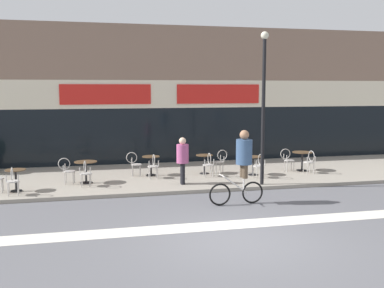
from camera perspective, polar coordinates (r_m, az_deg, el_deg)
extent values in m
plane|color=#5B5B60|center=(10.39, 5.75, -11.98)|extent=(120.00, 120.00, 0.00)
cube|color=gray|center=(17.17, -2.03, -4.05)|extent=(40.00, 5.50, 0.12)
cube|color=#7F6656|center=(21.53, -4.47, 6.17)|extent=(40.00, 4.00, 6.06)
cube|color=black|center=(19.69, -3.58, 1.10)|extent=(38.80, 0.10, 2.40)
cube|color=beige|center=(19.60, -3.63, 6.34)|extent=(39.20, 0.14, 1.20)
cube|color=red|center=(19.29, -10.87, 6.21)|extent=(3.78, 0.08, 0.84)
cube|color=red|center=(20.08, 3.39, 6.36)|extent=(3.78, 0.08, 0.84)
cube|color=silver|center=(11.36, 3.99, -10.26)|extent=(36.00, 0.70, 0.01)
cylinder|color=black|center=(15.44, -21.40, -5.55)|extent=(0.35, 0.35, 0.02)
cylinder|color=black|center=(15.38, -21.45, -4.37)|extent=(0.07, 0.07, 0.68)
cylinder|color=#4C3823|center=(15.31, -21.51, -3.08)|extent=(0.64, 0.64, 0.02)
cylinder|color=black|center=(16.02, -13.28, -4.80)|extent=(0.43, 0.43, 0.02)
cylinder|color=black|center=(15.95, -13.31, -3.56)|extent=(0.07, 0.07, 0.73)
cylinder|color=#4C3823|center=(15.89, -13.35, -2.22)|extent=(0.78, 0.78, 0.02)
cylinder|color=black|center=(17.01, -5.21, -3.94)|extent=(0.36, 0.36, 0.02)
cylinder|color=black|center=(16.94, -5.23, -2.81)|extent=(0.07, 0.07, 0.70)
cylinder|color=#4C3823|center=(16.89, -5.24, -1.59)|extent=(0.66, 0.66, 0.02)
cylinder|color=black|center=(17.25, 1.57, -3.75)|extent=(0.36, 0.36, 0.02)
cylinder|color=black|center=(17.19, 1.58, -2.64)|extent=(0.07, 0.07, 0.71)
cylinder|color=#4C3823|center=(17.13, 1.58, -1.43)|extent=(0.65, 0.65, 0.02)
cylinder|color=black|center=(17.16, 7.74, -3.88)|extent=(0.37, 0.37, 0.02)
cylinder|color=black|center=(17.10, 7.76, -2.79)|extent=(0.07, 0.07, 0.69)
cylinder|color=#4C3823|center=(17.04, 7.78, -1.61)|extent=(0.68, 0.68, 0.02)
cylinder|color=black|center=(18.40, 13.77, -3.27)|extent=(0.43, 0.43, 0.02)
cylinder|color=black|center=(18.34, 13.81, -2.19)|extent=(0.07, 0.07, 0.73)
cylinder|color=#4C3823|center=(18.29, 13.84, -1.02)|extent=(0.79, 0.79, 0.02)
cylinder|color=#B7B2AD|center=(14.83, -21.78, -4.42)|extent=(0.42, 0.42, 0.03)
cylinder|color=#B7B2AD|center=(15.02, -22.22, -5.17)|extent=(0.03, 0.03, 0.42)
cylinder|color=#B7B2AD|center=(14.99, -21.15, -5.14)|extent=(0.03, 0.03, 0.42)
cylinder|color=#B7B2AD|center=(14.75, -22.34, -5.39)|extent=(0.03, 0.03, 0.42)
cylinder|color=#B7B2AD|center=(14.72, -21.25, -5.37)|extent=(0.03, 0.03, 0.42)
torus|color=#B7B2AD|center=(14.61, -21.89, -3.54)|extent=(0.05, 0.41, 0.41)
cylinder|color=#B7B2AD|center=(14.66, -22.54, -4.08)|extent=(0.03, 0.03, 0.23)
cylinder|color=#B7B2AD|center=(14.62, -21.20, -4.04)|extent=(0.03, 0.03, 0.23)
cylinder|color=#B7B2AD|center=(15.62, -22.88, -4.74)|extent=(0.03, 0.03, 0.42)
cylinder|color=#B7B2AD|center=(15.34, -22.98, -4.95)|extent=(0.03, 0.03, 0.42)
cylinder|color=#B7B2AD|center=(15.40, -13.33, -3.68)|extent=(0.45, 0.45, 0.03)
cylinder|color=#B7B2AD|center=(15.60, -13.75, -4.39)|extent=(0.03, 0.03, 0.42)
cylinder|color=#B7B2AD|center=(15.56, -12.73, -4.39)|extent=(0.03, 0.03, 0.42)
cylinder|color=#B7B2AD|center=(15.32, -13.90, -4.60)|extent=(0.03, 0.03, 0.42)
cylinder|color=#B7B2AD|center=(15.29, -12.86, -4.60)|extent=(0.03, 0.03, 0.42)
torus|color=#B7B2AD|center=(15.18, -13.45, -2.82)|extent=(0.08, 0.41, 0.41)
cylinder|color=#B7B2AD|center=(15.23, -14.07, -3.33)|extent=(0.03, 0.03, 0.23)
cylinder|color=#B7B2AD|center=(15.19, -12.79, -3.32)|extent=(0.03, 0.03, 0.23)
cylinder|color=#B7B2AD|center=(15.95, -15.30, -3.36)|extent=(0.44, 0.44, 0.03)
cylinder|color=#B7B2AD|center=(16.11, -14.70, -4.06)|extent=(0.03, 0.03, 0.42)
cylinder|color=#B7B2AD|center=(15.84, -14.85, -4.25)|extent=(0.03, 0.03, 0.42)
cylinder|color=#B7B2AD|center=(16.15, -15.69, -4.06)|extent=(0.03, 0.03, 0.42)
cylinder|color=#B7B2AD|center=(15.88, -15.85, -4.25)|extent=(0.03, 0.03, 0.42)
torus|color=#B7B2AD|center=(15.94, -15.94, -2.44)|extent=(0.41, 0.08, 0.41)
cylinder|color=#B7B2AD|center=(16.12, -15.82, -2.81)|extent=(0.03, 0.03, 0.23)
cylinder|color=#B7B2AD|center=(15.79, -16.02, -3.02)|extent=(0.03, 0.03, 0.23)
cylinder|color=#B7B2AD|center=(16.39, -4.97, -2.85)|extent=(0.41, 0.41, 0.03)
cylinder|color=#B7B2AD|center=(16.55, -5.52, -3.56)|extent=(0.03, 0.03, 0.42)
cylinder|color=#B7B2AD|center=(16.59, -4.57, -3.52)|extent=(0.03, 0.03, 0.42)
cylinder|color=#B7B2AD|center=(16.28, -5.36, -3.74)|extent=(0.03, 0.03, 0.42)
cylinder|color=#B7B2AD|center=(16.32, -4.39, -3.69)|extent=(0.03, 0.03, 0.42)
torus|color=#B7B2AD|center=(16.18, -4.88, -2.04)|extent=(0.04, 0.41, 0.41)
cylinder|color=#B7B2AD|center=(16.18, -5.47, -2.53)|extent=(0.03, 0.03, 0.23)
cylinder|color=#B7B2AD|center=(16.24, -4.28, -2.49)|extent=(0.03, 0.03, 0.23)
cylinder|color=#B7B2AD|center=(16.87, -7.08, -2.60)|extent=(0.45, 0.45, 0.03)
cylinder|color=#B7B2AD|center=(17.04, -6.58, -3.26)|extent=(0.03, 0.03, 0.42)
cylinder|color=#B7B2AD|center=(16.76, -6.61, -3.43)|extent=(0.03, 0.03, 0.42)
cylinder|color=#B7B2AD|center=(17.05, -7.52, -3.26)|extent=(0.03, 0.03, 0.42)
cylinder|color=#B7B2AD|center=(16.78, -7.57, -3.44)|extent=(0.03, 0.03, 0.42)
torus|color=#B7B2AD|center=(16.83, -7.67, -1.72)|extent=(0.41, 0.09, 0.41)
cylinder|color=#B7B2AD|center=(17.02, -7.63, -2.08)|extent=(0.03, 0.03, 0.23)
cylinder|color=#B7B2AD|center=(16.69, -7.70, -2.27)|extent=(0.03, 0.03, 0.23)
cylinder|color=#B7B2AD|center=(16.65, 2.05, -2.67)|extent=(0.40, 0.40, 0.03)
cylinder|color=#B7B2AD|center=(16.79, 1.46, -3.37)|extent=(0.03, 0.03, 0.42)
cylinder|color=#B7B2AD|center=(16.86, 2.38, -3.33)|extent=(0.03, 0.03, 0.42)
cylinder|color=#B7B2AD|center=(16.52, 1.71, -3.54)|extent=(0.03, 0.03, 0.42)
cylinder|color=#B7B2AD|center=(16.60, 2.65, -3.50)|extent=(0.03, 0.03, 0.42)
torus|color=#B7B2AD|center=(16.45, 2.22, -1.87)|extent=(0.03, 0.41, 0.41)
cylinder|color=#B7B2AD|center=(16.43, 1.64, -2.36)|extent=(0.03, 0.03, 0.23)
cylinder|color=#B7B2AD|center=(16.52, 2.79, -2.31)|extent=(0.03, 0.03, 0.23)
cylinder|color=#B7B2AD|center=(17.32, 3.34, -2.29)|extent=(0.44, 0.44, 0.03)
cylinder|color=#B7B2AD|center=(17.18, 3.08, -3.13)|extent=(0.03, 0.03, 0.42)
cylinder|color=#B7B2AD|center=(17.44, 2.73, -2.98)|extent=(0.03, 0.03, 0.42)
cylinder|color=#B7B2AD|center=(17.29, 3.94, -3.08)|extent=(0.03, 0.03, 0.42)
cylinder|color=#B7B2AD|center=(17.54, 3.59, -2.92)|extent=(0.03, 0.03, 0.42)
torus|color=#B7B2AD|center=(17.35, 3.87, -1.41)|extent=(0.41, 0.07, 0.41)
cylinder|color=#B7B2AD|center=(17.21, 4.08, -1.93)|extent=(0.03, 0.03, 0.23)
cylinder|color=#B7B2AD|center=(17.52, 3.65, -1.77)|extent=(0.03, 0.03, 0.23)
cylinder|color=#B7B2AD|center=(16.58, 8.44, -2.79)|extent=(0.43, 0.43, 0.03)
cylinder|color=#B7B2AD|center=(16.68, 7.78, -3.50)|extent=(0.03, 0.03, 0.42)
cylinder|color=#B7B2AD|center=(16.80, 8.64, -3.44)|extent=(0.03, 0.03, 0.42)
cylinder|color=#B7B2AD|center=(16.43, 8.20, -3.67)|extent=(0.03, 0.03, 0.42)
cylinder|color=#B7B2AD|center=(16.56, 9.07, -3.61)|extent=(0.03, 0.03, 0.42)
torus|color=#B7B2AD|center=(16.38, 8.72, -1.98)|extent=(0.06, 0.41, 0.41)
cylinder|color=#B7B2AD|center=(16.33, 8.17, -2.48)|extent=(0.03, 0.03, 0.23)
cylinder|color=#B7B2AD|center=(16.48, 9.24, -2.41)|extent=(0.03, 0.03, 0.23)
cylinder|color=#B7B2AD|center=(17.85, 14.60, -2.24)|extent=(0.43, 0.43, 0.03)
cylinder|color=#B7B2AD|center=(17.93, 13.96, -2.90)|extent=(0.03, 0.03, 0.42)
cylinder|color=#B7B2AD|center=(18.08, 14.72, -2.85)|extent=(0.03, 0.03, 0.42)
cylinder|color=#B7B2AD|center=(17.69, 14.44, -3.05)|extent=(0.03, 0.03, 0.42)
cylinder|color=#B7B2AD|center=(17.84, 15.20, -2.99)|extent=(0.03, 0.03, 0.42)
torus|color=#B7B2AD|center=(17.67, 14.93, -1.48)|extent=(0.06, 0.41, 0.41)
cylinder|color=#B7B2AD|center=(17.60, 14.44, -1.94)|extent=(0.03, 0.03, 0.23)
cylinder|color=#B7B2AD|center=(17.78, 15.38, -1.88)|extent=(0.03, 0.03, 0.23)
cylinder|color=#B7B2AD|center=(18.09, 12.25, -2.04)|extent=(0.43, 0.43, 0.03)
cylinder|color=#B7B2AD|center=(18.31, 12.50, -2.66)|extent=(0.03, 0.03, 0.42)
cylinder|color=#B7B2AD|center=(18.05, 12.81, -2.80)|extent=(0.03, 0.03, 0.42)
cylinder|color=#B7B2AD|center=(18.21, 11.67, -2.68)|extent=(0.03, 0.03, 0.42)
cylinder|color=#B7B2AD|center=(17.95, 11.97, -2.83)|extent=(0.03, 0.03, 0.42)
torus|color=#B7B2AD|center=(17.99, 11.77, -1.23)|extent=(0.41, 0.06, 0.41)
cylinder|color=#B7B2AD|center=(18.17, 11.58, -1.58)|extent=(0.03, 0.03, 0.23)
cylinder|color=#B7B2AD|center=(17.85, 11.94, -1.74)|extent=(0.03, 0.03, 0.23)
cylinder|color=black|center=(15.24, 9.03, 3.96)|extent=(0.12, 0.12, 4.90)
sphere|color=beige|center=(15.31, 9.23, 13.45)|extent=(0.26, 0.26, 0.26)
torus|color=black|center=(13.09, 3.56, -6.42)|extent=(0.66, 0.08, 0.66)
torus|color=black|center=(13.44, 7.69, -6.11)|extent=(0.66, 0.08, 0.66)
cylinder|color=silver|center=(13.18, 5.46, -5.11)|extent=(0.79, 0.07, 0.59)
cylinder|color=silver|center=(13.29, 6.57, -5.24)|extent=(0.04, 0.04, 0.46)
cylinder|color=silver|center=(12.99, 3.79, -4.02)|extent=(0.04, 0.48, 0.03)
cylinder|color=#4C3D2D|center=(13.12, 6.75, -3.49)|extent=(0.17, 0.17, 0.40)
cylinder|color=#4C3D2D|center=(13.29, 6.46, -3.35)|extent=(0.17, 0.17, 0.40)
cylinder|color=#334C70|center=(13.11, 6.64, -1.00)|extent=(0.49, 0.49, 0.73)
sphere|color=#9E7051|center=(13.05, 6.67, 1.17)|extent=(0.27, 0.27, 0.27)
cylinder|color=black|center=(15.29, -1.16, -3.82)|extent=(0.15, 0.15, 0.73)
cylinder|color=black|center=(15.45, -1.24, -3.71)|extent=(0.15, 0.15, 0.73)
cylinder|color=#A84C7F|center=(15.26, -1.21, -1.24)|extent=(0.44, 0.44, 0.64)
sphere|color=beige|center=(15.20, -1.21, 0.39)|extent=(0.24, 0.24, 0.24)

